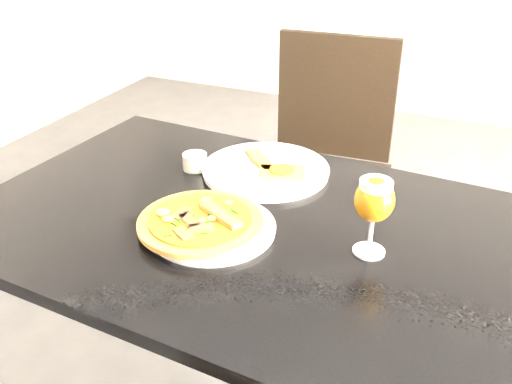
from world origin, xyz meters
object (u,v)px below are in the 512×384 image
at_px(dining_table, 241,252).
at_px(beer_glass, 374,201).
at_px(chair_far, 324,164).
at_px(pizza, 201,221).

distance_m(dining_table, beer_glass, 0.36).
relative_size(chair_far, pizza, 3.58).
bearing_deg(dining_table, chair_far, 97.01).
distance_m(pizza, beer_glass, 0.36).
bearing_deg(beer_glass, pizza, -169.69).
xyz_separation_m(dining_table, chair_far, (-0.05, 0.79, -0.13)).
height_order(chair_far, beer_glass, chair_far).
bearing_deg(dining_table, beer_glass, 0.34).
bearing_deg(beer_glass, dining_table, 176.63).
relative_size(chair_far, beer_glass, 5.82).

